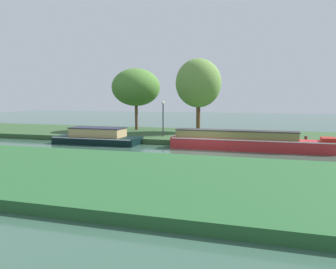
# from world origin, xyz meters

# --- Properties ---
(ground_plane) EXTENTS (120.00, 120.00, 0.00)m
(ground_plane) POSITION_xyz_m (0.00, 0.00, 0.00)
(ground_plane) COLOR #335544
(riverbank_far) EXTENTS (72.00, 10.00, 0.40)m
(riverbank_far) POSITION_xyz_m (0.00, 7.00, 0.20)
(riverbank_far) COLOR #304F2B
(riverbank_far) RESTS_ON ground_plane
(riverbank_near) EXTENTS (72.00, 10.00, 0.40)m
(riverbank_near) POSITION_xyz_m (0.00, -9.00, 0.20)
(riverbank_near) COLOR #26582D
(riverbank_near) RESTS_ON ground_plane
(red_barge) EXTENTS (10.73, 1.48, 1.36)m
(red_barge) POSITION_xyz_m (2.82, 1.20, 0.61)
(red_barge) COLOR #B32428
(red_barge) RESTS_ON ground_plane
(black_narrowboat) EXTENTS (6.77, 2.38, 1.27)m
(black_narrowboat) POSITION_xyz_m (-8.49, 1.20, 0.52)
(black_narrowboat) COLOR black
(black_narrowboat) RESTS_ON ground_plane
(willow_tree_left) EXTENTS (4.73, 4.79, 6.02)m
(willow_tree_left) POSITION_xyz_m (-8.40, 8.83, 4.58)
(willow_tree_left) COLOR brown
(willow_tree_left) RESTS_ON riverbank_far
(willow_tree_centre) EXTENTS (4.21, 4.06, 6.75)m
(willow_tree_centre) POSITION_xyz_m (-2.15, 8.72, 4.89)
(willow_tree_centre) COLOR brown
(willow_tree_centre) RESTS_ON riverbank_far
(lamp_post) EXTENTS (0.24, 0.24, 2.89)m
(lamp_post) POSITION_xyz_m (-4.07, 4.08, 2.22)
(lamp_post) COLOR #333338
(lamp_post) RESTS_ON riverbank_far
(mooring_post_near) EXTENTS (0.20, 0.20, 0.55)m
(mooring_post_near) POSITION_xyz_m (6.72, 2.60, 0.67)
(mooring_post_near) COLOR #512F22
(mooring_post_near) RESTS_ON riverbank_far
(mooring_post_far) EXTENTS (0.16, 0.16, 0.88)m
(mooring_post_far) POSITION_xyz_m (3.53, 2.60, 0.84)
(mooring_post_far) COLOR brown
(mooring_post_far) RESTS_ON riverbank_far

